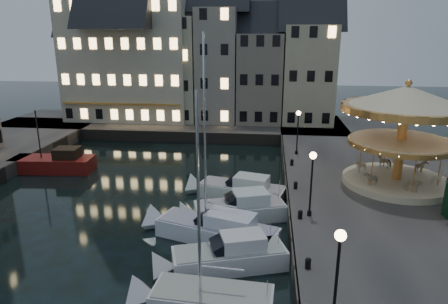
# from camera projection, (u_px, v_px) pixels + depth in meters

# --- Properties ---
(ground) EXTENTS (160.00, 160.00, 0.00)m
(ground) POSITION_uv_depth(u_px,v_px,m) (194.00, 235.00, 25.30)
(ground) COLOR black
(ground) RESTS_ON ground
(quay_east) EXTENTS (16.00, 56.00, 1.30)m
(quay_east) POSITION_uv_depth(u_px,v_px,m) (396.00, 199.00, 29.31)
(quay_east) COLOR #474442
(quay_east) RESTS_ON ground
(quay_north) EXTENTS (44.00, 12.00, 1.30)m
(quay_north) POSITION_uv_depth(u_px,v_px,m) (174.00, 126.00, 52.66)
(quay_north) COLOR #474442
(quay_north) RESTS_ON ground
(quaywall_e) EXTENTS (0.15, 44.00, 1.30)m
(quaywall_e) POSITION_uv_depth(u_px,v_px,m) (287.00, 194.00, 30.18)
(quaywall_e) COLOR #47423A
(quaywall_e) RESTS_ON ground
(quaywall_n) EXTENTS (48.00, 0.15, 1.30)m
(quaywall_n) POSITION_uv_depth(u_px,v_px,m) (178.00, 137.00, 46.73)
(quaywall_n) COLOR #47423A
(quaywall_n) RESTS_ON ground
(streetlamp_a) EXTENTS (0.44, 0.44, 4.17)m
(streetlamp_a) POSITION_uv_depth(u_px,v_px,m) (338.00, 265.00, 14.80)
(streetlamp_a) COLOR black
(streetlamp_a) RESTS_ON quay_east
(streetlamp_b) EXTENTS (0.44, 0.44, 4.17)m
(streetlamp_b) POSITION_uv_depth(u_px,v_px,m) (312.00, 175.00, 24.33)
(streetlamp_b) COLOR black
(streetlamp_b) RESTS_ON quay_east
(streetlamp_c) EXTENTS (0.44, 0.44, 4.17)m
(streetlamp_c) POSITION_uv_depth(u_px,v_px,m) (298.00, 126.00, 37.19)
(streetlamp_c) COLOR black
(streetlamp_c) RESTS_ON quay_east
(bollard_a) EXTENTS (0.30, 0.30, 0.57)m
(bollard_a) POSITION_uv_depth(u_px,v_px,m) (308.00, 263.00, 19.36)
(bollard_a) COLOR black
(bollard_a) RESTS_ON quay_east
(bollard_b) EXTENTS (0.30, 0.30, 0.57)m
(bollard_b) POSITION_uv_depth(u_px,v_px,m) (300.00, 214.00, 24.60)
(bollard_b) COLOR black
(bollard_b) RESTS_ON quay_east
(bollard_c) EXTENTS (0.30, 0.30, 0.57)m
(bollard_c) POSITION_uv_depth(u_px,v_px,m) (296.00, 185.00, 29.37)
(bollard_c) COLOR black
(bollard_c) RESTS_ON quay_east
(bollard_d) EXTENTS (0.30, 0.30, 0.57)m
(bollard_d) POSITION_uv_depth(u_px,v_px,m) (292.00, 162.00, 34.61)
(bollard_d) COLOR black
(bollard_d) RESTS_ON quay_east
(townhouse_na) EXTENTS (5.50, 8.00, 12.80)m
(townhouse_na) POSITION_uv_depth(u_px,v_px,m) (92.00, 69.00, 53.79)
(townhouse_na) COLOR gray
(townhouse_na) RESTS_ON quay_north
(townhouse_nb) EXTENTS (6.16, 8.00, 13.80)m
(townhouse_nb) POSITION_uv_depth(u_px,v_px,m) (131.00, 65.00, 53.06)
(townhouse_nb) COLOR gray
(townhouse_nb) RESTS_ON quay_north
(townhouse_nc) EXTENTS (6.82, 8.00, 14.80)m
(townhouse_nc) POSITION_uv_depth(u_px,v_px,m) (175.00, 62.00, 52.26)
(townhouse_nc) COLOR #ADA78A
(townhouse_nc) RESTS_ON quay_north
(townhouse_nd) EXTENTS (5.50, 8.00, 15.80)m
(townhouse_nd) POSITION_uv_depth(u_px,v_px,m) (218.00, 58.00, 51.49)
(townhouse_nd) COLOR gray
(townhouse_nd) RESTS_ON quay_north
(townhouse_ne) EXTENTS (6.16, 8.00, 12.80)m
(townhouse_ne) POSITION_uv_depth(u_px,v_px,m) (260.00, 70.00, 51.32)
(townhouse_ne) COLOR slate
(townhouse_ne) RESTS_ON quay_north
(townhouse_nf) EXTENTS (6.82, 8.00, 13.80)m
(townhouse_nf) POSITION_uv_depth(u_px,v_px,m) (308.00, 67.00, 50.52)
(townhouse_nf) COLOR tan
(townhouse_nf) RESTS_ON quay_north
(hotel_corner) EXTENTS (17.60, 9.00, 16.80)m
(hotel_corner) POSITION_uv_depth(u_px,v_px,m) (130.00, 54.00, 52.63)
(hotel_corner) COLOR beige
(hotel_corner) RESTS_ON quay_north
(motorboat_a) EXTENTS (6.61, 2.51, 10.92)m
(motorboat_a) POSITION_uv_depth(u_px,v_px,m) (200.00, 300.00, 18.28)
(motorboat_a) COLOR silver
(motorboat_a) RESTS_ON ground
(motorboat_b) EXTENTS (7.17, 4.00, 2.15)m
(motorboat_b) POSITION_uv_depth(u_px,v_px,m) (222.00, 258.00, 21.54)
(motorboat_b) COLOR silver
(motorboat_b) RESTS_ON ground
(motorboat_c) EXTENTS (8.59, 4.59, 11.50)m
(motorboat_c) POSITION_uv_depth(u_px,v_px,m) (211.00, 229.00, 24.68)
(motorboat_c) COLOR silver
(motorboat_c) RESTS_ON ground
(motorboat_d) EXTENTS (7.23, 4.26, 2.15)m
(motorboat_d) POSITION_uv_depth(u_px,v_px,m) (234.00, 210.00, 27.39)
(motorboat_d) COLOR silver
(motorboat_d) RESTS_ON ground
(motorboat_e) EXTENTS (7.68, 3.91, 2.15)m
(motorboat_e) POSITION_uv_depth(u_px,v_px,m) (237.00, 190.00, 30.90)
(motorboat_e) COLOR silver
(motorboat_e) RESTS_ON ground
(red_fishing_boat) EXTENTS (7.57, 3.11, 5.92)m
(red_fishing_boat) POSITION_uv_depth(u_px,v_px,m) (55.00, 164.00, 37.03)
(red_fishing_boat) COLOR maroon
(red_fishing_boat) RESTS_ON ground
(carousel) EXTENTS (9.03, 9.03, 7.91)m
(carousel) POSITION_uv_depth(u_px,v_px,m) (404.00, 117.00, 28.79)
(carousel) COLOR beige
(carousel) RESTS_ON quay_east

